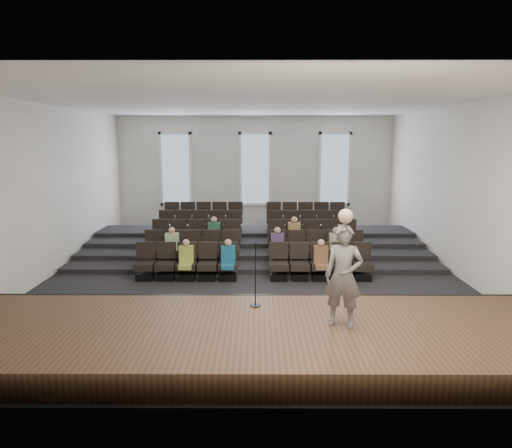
# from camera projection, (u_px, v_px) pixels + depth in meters

# --- Properties ---
(ground) EXTENTS (14.00, 14.00, 0.00)m
(ground) POSITION_uv_depth(u_px,v_px,m) (254.00, 274.00, 13.74)
(ground) COLOR black
(ground) RESTS_ON ground
(ceiling) EXTENTS (12.00, 14.00, 0.02)m
(ceiling) POSITION_uv_depth(u_px,v_px,m) (254.00, 102.00, 12.83)
(ceiling) COLOR white
(ceiling) RESTS_ON ground
(wall_back) EXTENTS (12.00, 0.04, 5.00)m
(wall_back) POSITION_uv_depth(u_px,v_px,m) (255.00, 174.00, 20.19)
(wall_back) COLOR white
(wall_back) RESTS_ON ground
(wall_front) EXTENTS (12.00, 0.04, 5.00)m
(wall_front) POSITION_uv_depth(u_px,v_px,m) (249.00, 247.00, 6.38)
(wall_front) COLOR white
(wall_front) RESTS_ON ground
(wall_left) EXTENTS (0.04, 14.00, 5.00)m
(wall_left) POSITION_uv_depth(u_px,v_px,m) (48.00, 191.00, 13.31)
(wall_left) COLOR white
(wall_left) RESTS_ON ground
(wall_right) EXTENTS (0.04, 14.00, 5.00)m
(wall_right) POSITION_uv_depth(u_px,v_px,m) (460.00, 191.00, 13.26)
(wall_right) COLOR white
(wall_right) RESTS_ON ground
(stage) EXTENTS (11.80, 3.60, 0.50)m
(stage) POSITION_uv_depth(u_px,v_px,m) (251.00, 338.00, 8.68)
(stage) COLOR #503722
(stage) RESTS_ON ground
(stage_lip) EXTENTS (11.80, 0.06, 0.52)m
(stage_lip) POSITION_uv_depth(u_px,v_px,m) (252.00, 305.00, 10.42)
(stage_lip) COLOR black
(stage_lip) RESTS_ON ground
(risers) EXTENTS (11.80, 4.80, 0.60)m
(risers) POSITION_uv_depth(u_px,v_px,m) (254.00, 244.00, 16.82)
(risers) COLOR black
(risers) RESTS_ON ground
(seating_rows) EXTENTS (6.80, 4.70, 1.67)m
(seating_rows) POSITION_uv_depth(u_px,v_px,m) (254.00, 241.00, 15.13)
(seating_rows) COLOR black
(seating_rows) RESTS_ON ground
(windows) EXTENTS (8.44, 0.10, 3.24)m
(windows) POSITION_uv_depth(u_px,v_px,m) (255.00, 169.00, 20.08)
(windows) COLOR white
(windows) RESTS_ON wall_back
(audience) EXTENTS (5.45, 2.64, 1.10)m
(audience) POSITION_uv_depth(u_px,v_px,m) (254.00, 245.00, 13.91)
(audience) COLOR #A1AC44
(audience) RESTS_ON seating_rows
(speaker) EXTENTS (0.81, 0.65, 1.93)m
(speaker) POSITION_uv_depth(u_px,v_px,m) (343.00, 276.00, 8.52)
(speaker) COLOR #625F5D
(speaker) RESTS_ON stage
(mic_stand) EXTENTS (0.23, 0.23, 1.37)m
(mic_stand) POSITION_uv_depth(u_px,v_px,m) (255.00, 287.00, 9.61)
(mic_stand) COLOR black
(mic_stand) RESTS_ON stage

